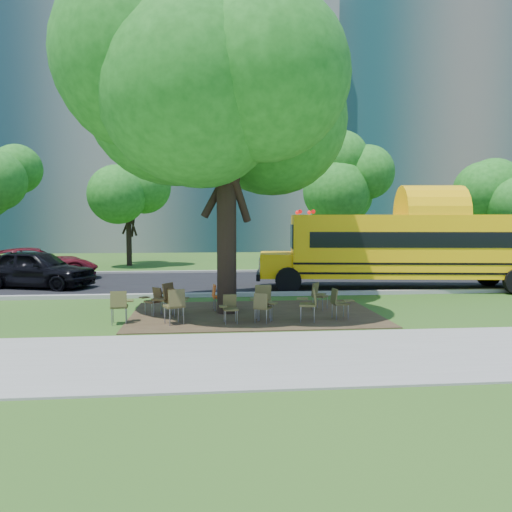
{
  "coord_description": "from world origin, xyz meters",
  "views": [
    {
      "loc": [
        -0.37,
        -14.61,
        2.69
      ],
      "look_at": [
        1.42,
        3.34,
        1.42
      ],
      "focal_mm": 35.0,
      "sensor_mm": 36.0,
      "label": 1
    }
  ],
  "objects": [
    {
      "name": "chair_1",
      "position": [
        -1.29,
        -0.73,
        0.51
      ],
      "size": [
        0.71,
        0.56,
        0.83
      ],
      "rotation": [
        0.0,
        0.0,
        -0.71
      ],
      "color": "#49331A",
      "rests_on": "ground"
    },
    {
      "name": "bg_tree_2",
      "position": [
        -5.0,
        16.0,
        4.21
      ],
      "size": [
        4.8,
        4.8,
        6.62
      ],
      "color": "black",
      "rests_on": "ground"
    },
    {
      "name": "chair_11",
      "position": [
        0.19,
        -0.07,
        0.56
      ],
      "size": [
        0.62,
        0.78,
        0.91
      ],
      "rotation": [
        0.0,
        0.0,
        0.67
      ],
      "color": "#B44613",
      "rests_on": "ground"
    },
    {
      "name": "kerb_near",
      "position": [
        0.0,
        3.0,
        0.07
      ],
      "size": [
        80.0,
        0.25,
        0.14
      ],
      "primitive_type": "cube",
      "color": "gray",
      "rests_on": "ground"
    },
    {
      "name": "dirt_patch",
      "position": [
        1.0,
        -0.5,
        0.01
      ],
      "size": [
        7.0,
        4.5,
        0.03
      ],
      "primitive_type": "cube",
      "color": "#382819",
      "rests_on": "ground"
    },
    {
      "name": "building_main",
      "position": [
        -8.0,
        36.0,
        11.0
      ],
      "size": [
        38.0,
        16.0,
        22.0
      ],
      "primitive_type": "cube",
      "color": "slate",
      "rests_on": "ground"
    },
    {
      "name": "chair_7",
      "position": [
        3.2,
        -1.5,
        0.53
      ],
      "size": [
        0.55,
        0.57,
        0.86
      ],
      "rotation": [
        0.0,
        0.0,
        -1.47
      ],
      "color": "#423E1C",
      "rests_on": "ground"
    },
    {
      "name": "main_tree",
      "position": [
        0.21,
        -0.29,
        6.14
      ],
      "size": [
        7.2,
        7.2,
        9.75
      ],
      "color": "black",
      "rests_on": "ground"
    },
    {
      "name": "chair_3",
      "position": [
        0.22,
        -1.75,
        0.47
      ],
      "size": [
        0.51,
        0.49,
        0.77
      ],
      "rotation": [
        0.0,
        0.0,
        3.23
      ],
      "color": "#49421F",
      "rests_on": "ground"
    },
    {
      "name": "asphalt_road",
      "position": [
        0.0,
        7.0,
        0.02
      ],
      "size": [
        80.0,
        8.0,
        0.04
      ],
      "primitive_type": "cube",
      "color": "black",
      "rests_on": "ground"
    },
    {
      "name": "bg_tree_4",
      "position": [
        16.0,
        13.0,
        4.34
      ],
      "size": [
        5.0,
        5.0,
        6.85
      ],
      "color": "black",
      "rests_on": "ground"
    },
    {
      "name": "chair_5",
      "position": [
        1.13,
        -1.38,
        0.59
      ],
      "size": [
        0.62,
        0.57,
        0.96
      ],
      "rotation": [
        0.0,
        0.0,
        3.16
      ],
      "color": "brown",
      "rests_on": "ground"
    },
    {
      "name": "ground",
      "position": [
        0.0,
        0.0,
        0.0
      ],
      "size": [
        160.0,
        160.0,
        0.0
      ],
      "primitive_type": "plane",
      "color": "#244E18",
      "rests_on": "ground"
    },
    {
      "name": "school_bus",
      "position": [
        8.18,
        4.01,
        1.69
      ],
      "size": [
        12.15,
        4.08,
        2.92
      ],
      "rotation": [
        0.0,
        0.0,
        -0.13
      ],
      "color": "#FFB808",
      "rests_on": "ground"
    },
    {
      "name": "black_car",
      "position": [
        -7.09,
        5.91,
        0.78
      ],
      "size": [
        4.93,
        3.2,
        1.56
      ],
      "primitive_type": "imported",
      "rotation": [
        0.0,
        0.0,
        1.25
      ],
      "color": "black",
      "rests_on": "ground"
    },
    {
      "name": "building_right",
      "position": [
        24.0,
        38.0,
        12.5
      ],
      "size": [
        30.0,
        16.0,
        25.0
      ],
      "primitive_type": "cube",
      "color": "slate",
      "rests_on": "ground"
    },
    {
      "name": "sidewalk",
      "position": [
        0.0,
        -5.0,
        0.02
      ],
      "size": [
        60.0,
        4.0,
        0.04
      ],
      "primitive_type": "cube",
      "color": "gray",
      "rests_on": "ground"
    },
    {
      "name": "chair_8",
      "position": [
        -1.53,
        -0.57,
        0.6
      ],
      "size": [
        0.65,
        0.82,
        0.97
      ],
      "rotation": [
        0.0,
        0.0,
        0.99
      ],
      "color": "#4A341A",
      "rests_on": "ground"
    },
    {
      "name": "bg_tree_3",
      "position": [
        8.0,
        14.0,
        5.03
      ],
      "size": [
        5.6,
        5.6,
        7.84
      ],
      "color": "black",
      "rests_on": "ground"
    },
    {
      "name": "chair_2",
      "position": [
        -1.16,
        -1.78,
        0.59
      ],
      "size": [
        0.65,
        0.75,
        0.95
      ],
      "rotation": [
        0.0,
        0.0,
        0.42
      ],
      "color": "#4F4522",
      "rests_on": "ground"
    },
    {
      "name": "chair_10",
      "position": [
        -0.03,
        0.17,
        0.49
      ],
      "size": [
        0.52,
        0.53,
        0.79
      ],
      "rotation": [
        0.0,
        0.0,
        -1.45
      ],
      "color": "#D65316",
      "rests_on": "ground"
    },
    {
      "name": "chair_0",
      "position": [
        -2.61,
        -1.53,
        0.55
      ],
      "size": [
        0.59,
        0.57,
        0.89
      ],
      "rotation": [
        0.0,
        0.0,
        0.09
      ],
      "color": "#48461F",
      "rests_on": "ground"
    },
    {
      "name": "chair_6",
      "position": [
        2.35,
        -1.72,
        0.56
      ],
      "size": [
        0.53,
        0.68,
        0.91
      ],
      "rotation": [
        0.0,
        0.0,
        1.35
      ],
      "color": "brown",
      "rests_on": "ground"
    },
    {
      "name": "kerb_far",
      "position": [
        0.0,
        11.1,
        0.07
      ],
      "size": [
        80.0,
        0.25,
        0.14
      ],
      "primitive_type": "cube",
      "color": "gray",
      "rests_on": "ground"
    },
    {
      "name": "chair_12",
      "position": [
        2.98,
        0.02,
        0.51
      ],
      "size": [
        0.56,
        0.7,
        0.82
      ],
      "rotation": [
        0.0,
        0.0,
        4.04
      ],
      "color": "#4C4221",
      "rests_on": "ground"
    },
    {
      "name": "bg_car_red",
      "position": [
        -8.01,
        8.5,
        0.75
      ],
      "size": [
        5.92,
        4.15,
        1.5
      ],
      "primitive_type": "imported",
      "rotation": [
        0.0,
        0.0,
        1.91
      ],
      "color": "#580F18",
      "rests_on": "ground"
    },
    {
      "name": "chair_9",
      "position": [
        -1.87,
        -0.34,
        0.49
      ],
      "size": [
        0.68,
        0.54,
        0.79
      ],
      "rotation": [
        0.0,
        0.0,
        2.33
      ],
      "color": "#4B2F1A",
      "rests_on": "ground"
    },
    {
      "name": "chair_4",
      "position": [
        1.09,
        -1.83,
        0.5
      ],
      "size": [
        0.67,
        0.53,
        0.82
      ],
      "rotation": [
        0.0,
        0.0,
        -0.46
      ],
      "color": "#4E4422",
      "rests_on": "ground"
    }
  ]
}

